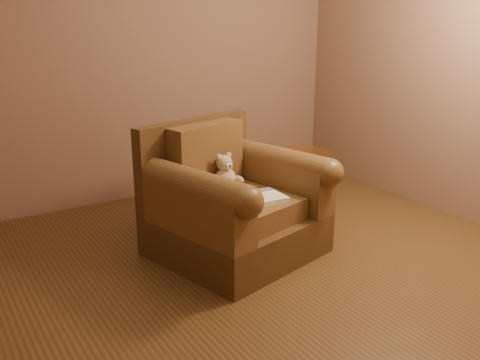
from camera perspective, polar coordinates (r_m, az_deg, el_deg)
floor at (r=3.52m, az=3.08°, el=-10.54°), size 4.00×4.00×0.00m
room at (r=3.11m, az=3.61°, el=18.62°), size 4.02×4.02×2.71m
armchair at (r=3.77m, az=-0.90°, el=-2.64°), size 1.22×1.18×0.92m
teddy_bear at (r=3.79m, az=-1.47°, el=0.42°), size 0.20×0.22×0.27m
guidebook at (r=3.58m, az=1.49°, el=-2.07°), size 0.43×0.27×0.03m
side_table at (r=4.19m, az=6.55°, el=-0.91°), size 0.45×0.45×0.63m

